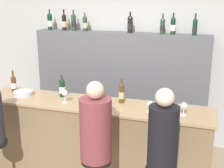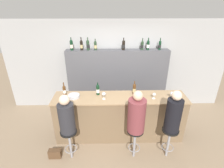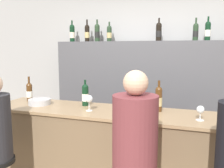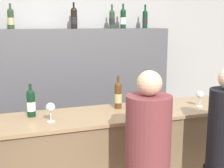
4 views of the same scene
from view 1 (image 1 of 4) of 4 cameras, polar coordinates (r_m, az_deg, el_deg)
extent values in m
cube|color=#9E9E9E|center=(5.23, 2.16, 3.93)|extent=(6.40, 0.05, 2.60)
cube|color=brown|center=(4.18, -3.28, -10.71)|extent=(2.94, 0.58, 1.05)
cube|color=#997A56|center=(3.96, -3.41, -3.74)|extent=(2.98, 0.62, 0.03)
cube|color=#4C4C51|center=(5.12, 1.45, -0.81)|extent=(2.80, 0.28, 1.83)
cylinder|color=#4C2D14|center=(4.61, -17.53, -0.15)|extent=(0.07, 0.07, 0.19)
cylinder|color=white|center=(4.61, -17.52, -0.26)|extent=(0.07, 0.07, 0.08)
sphere|color=#4C2D14|center=(4.58, -17.63, 1.00)|extent=(0.07, 0.07, 0.07)
cylinder|color=#4C2D14|center=(4.57, -17.70, 1.76)|extent=(0.02, 0.02, 0.10)
cylinder|color=black|center=(4.23, -9.10, -0.91)|extent=(0.07, 0.07, 0.21)
cylinder|color=white|center=(4.23, -9.09, -1.04)|extent=(0.08, 0.08, 0.08)
sphere|color=black|center=(4.20, -9.16, 0.45)|extent=(0.07, 0.07, 0.07)
cylinder|color=black|center=(4.19, -9.19, 1.12)|extent=(0.02, 0.02, 0.07)
cylinder|color=#4C2D14|center=(3.94, 1.74, -1.88)|extent=(0.07, 0.07, 0.22)
cylinder|color=tan|center=(3.95, 1.74, -2.03)|extent=(0.07, 0.07, 0.09)
sphere|color=#4C2D14|center=(3.91, 1.75, -0.32)|extent=(0.07, 0.07, 0.07)
cylinder|color=#4C2D14|center=(3.89, 1.76, 0.47)|extent=(0.02, 0.02, 0.08)
cylinder|color=black|center=(5.37, -11.29, 10.93)|extent=(0.08, 0.08, 0.23)
cylinder|color=beige|center=(5.37, -11.28, 10.81)|extent=(0.08, 0.08, 0.09)
sphere|color=black|center=(5.36, -11.36, 12.16)|extent=(0.08, 0.08, 0.08)
cylinder|color=black|center=(5.36, -11.39, 12.79)|extent=(0.02, 0.02, 0.09)
cylinder|color=black|center=(5.25, -8.73, 10.90)|extent=(0.07, 0.07, 0.22)
cylinder|color=tan|center=(5.25, -8.72, 10.78)|extent=(0.08, 0.08, 0.09)
sphere|color=black|center=(5.24, -8.78, 12.12)|extent=(0.07, 0.07, 0.07)
cylinder|color=black|center=(5.24, -8.81, 12.82)|extent=(0.02, 0.02, 0.10)
cylinder|color=#233823|center=(5.18, -7.02, 10.92)|extent=(0.08, 0.08, 0.23)
cylinder|color=black|center=(5.18, -7.02, 10.79)|extent=(0.08, 0.08, 0.09)
sphere|color=#233823|center=(5.17, -7.07, 12.19)|extent=(0.08, 0.08, 0.08)
cylinder|color=#233823|center=(5.17, -7.09, 12.84)|extent=(0.02, 0.02, 0.09)
cylinder|color=#233823|center=(5.10, -4.95, 10.74)|extent=(0.07, 0.07, 0.20)
cylinder|color=tan|center=(5.10, -4.95, 10.63)|extent=(0.07, 0.07, 0.08)
sphere|color=#233823|center=(5.09, -4.98, 11.87)|extent=(0.07, 0.07, 0.07)
cylinder|color=#233823|center=(5.09, -5.00, 12.47)|extent=(0.02, 0.02, 0.08)
cylinder|color=black|center=(4.87, 3.32, 10.61)|extent=(0.08, 0.08, 0.22)
cylinder|color=black|center=(4.87, 3.32, 10.48)|extent=(0.08, 0.08, 0.09)
sphere|color=black|center=(4.86, 3.35, 11.89)|extent=(0.08, 0.08, 0.08)
cylinder|color=black|center=(4.86, 3.36, 12.58)|extent=(0.02, 0.02, 0.08)
cylinder|color=#233823|center=(4.78, 9.21, 10.20)|extent=(0.07, 0.07, 0.20)
cylinder|color=black|center=(4.78, 9.21, 10.08)|extent=(0.07, 0.07, 0.08)
sphere|color=#233823|center=(4.77, 9.27, 11.39)|extent=(0.07, 0.07, 0.07)
cylinder|color=#233823|center=(4.76, 9.30, 12.10)|extent=(0.02, 0.02, 0.09)
cylinder|color=black|center=(4.76, 11.07, 10.18)|extent=(0.07, 0.07, 0.22)
cylinder|color=white|center=(4.76, 11.07, 10.05)|extent=(0.07, 0.07, 0.09)
sphere|color=black|center=(4.75, 11.15, 11.47)|extent=(0.07, 0.07, 0.07)
cylinder|color=black|center=(4.74, 11.19, 12.16)|extent=(0.02, 0.02, 0.09)
cylinder|color=black|center=(4.73, 14.91, 9.83)|extent=(0.07, 0.07, 0.20)
cylinder|color=black|center=(4.73, 14.90, 9.71)|extent=(0.07, 0.07, 0.08)
sphere|color=black|center=(4.72, 15.00, 11.06)|extent=(0.07, 0.07, 0.07)
cylinder|color=black|center=(4.72, 15.05, 11.79)|extent=(0.02, 0.02, 0.09)
cylinder|color=silver|center=(4.02, -8.56, -3.33)|extent=(0.07, 0.07, 0.00)
cylinder|color=silver|center=(4.01, -8.59, -2.71)|extent=(0.01, 0.01, 0.09)
sphere|color=silver|center=(3.98, -8.64, -1.64)|extent=(0.08, 0.08, 0.08)
cylinder|color=silver|center=(3.70, 6.90, -5.04)|extent=(0.07, 0.07, 0.00)
cylinder|color=silver|center=(3.69, 6.92, -4.54)|extent=(0.01, 0.01, 0.07)
sphere|color=silver|center=(3.67, 6.95, -3.61)|extent=(0.07, 0.07, 0.07)
cylinder|color=silver|center=(3.66, 12.91, -5.61)|extent=(0.07, 0.07, 0.00)
cylinder|color=silver|center=(3.65, 12.95, -4.99)|extent=(0.01, 0.01, 0.08)
sphere|color=silver|center=(3.62, 13.03, -3.88)|extent=(0.08, 0.08, 0.08)
cylinder|color=#B7B7BC|center=(4.41, -15.92, -1.64)|extent=(0.26, 0.26, 0.06)
cylinder|color=black|center=(3.48, -2.89, -13.73)|extent=(0.33, 0.33, 0.04)
cylinder|color=brown|center=(3.31, -2.98, -8.31)|extent=(0.34, 0.34, 0.68)
sphere|color=#D8AD8C|center=(3.16, -3.10, -1.14)|extent=(0.18, 0.18, 0.18)
cylinder|color=black|center=(3.16, 9.27, -9.86)|extent=(0.30, 0.30, 0.68)
sphere|color=beige|center=(3.00, 9.65, -2.45)|extent=(0.18, 0.18, 0.18)
camera|label=2|loc=(1.68, -75.56, 25.11)|focal=28.00mm
camera|label=3|loc=(1.44, -12.30, -13.32)|focal=40.00mm
camera|label=4|loc=(2.27, -48.42, -2.67)|focal=50.00mm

